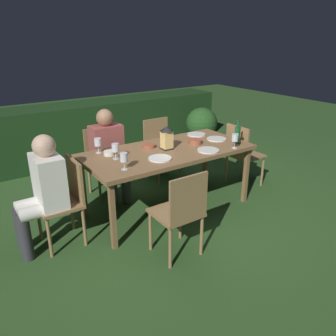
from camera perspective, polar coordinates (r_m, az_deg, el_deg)
The scene contains 24 objects.
ground_plane at distance 4.15m, azimuth -0.00°, elevation -6.81°, with size 16.00×16.00×0.00m, color #2D5123.
dining_table at distance 3.86m, azimuth -0.00°, elevation 2.39°, with size 1.94×0.91×0.76m.
chair_head_near at distance 3.47m, azimuth -17.01°, elevation -4.85°, with size 0.40×0.42×0.87m.
person_in_cream at distance 3.36m, azimuth -20.44°, elevation -3.28°, with size 0.48×0.38×1.15m.
chair_side_right_a at distance 4.44m, azimuth -10.87°, elevation 1.65°, with size 0.42×0.40×0.87m.
person_in_rust at distance 4.22m, azimuth -9.94°, elevation 2.84°, with size 0.38×0.47×1.15m.
chair_side_left_a at distance 3.08m, azimuth 2.13°, elevation -7.26°, with size 0.42×0.40×0.87m.
chair_side_right_b at distance 4.83m, azimuth -1.35°, elevation 3.67°, with size 0.42×0.40×0.87m.
chair_head_far at distance 4.69m, azimuth 12.45°, elevation 2.60°, with size 0.40×0.42×0.87m.
lantern_centerpiece at distance 3.82m, azimuth -0.24°, elevation 5.34°, with size 0.15×0.15×0.27m.
green_bottle_on_table at distance 4.14m, azimuth 11.68°, elevation 5.61°, with size 0.07×0.07×0.29m.
wine_glass_a at distance 3.78m, azimuth -11.82°, elevation 4.20°, with size 0.08×0.08×0.17m.
wine_glass_b at distance 3.56m, azimuth -8.92°, elevation 3.31°, with size 0.08×0.08×0.17m.
wine_glass_c at distance 3.26m, azimuth -7.48°, elevation 1.68°, with size 0.08×0.08×0.17m.
wine_glass_d at distance 3.94m, azimuth 11.30°, elevation 4.96°, with size 0.08×0.08×0.17m.
plate_a at distance 3.55m, azimuth -1.36°, elevation 1.66°, with size 0.25×0.25×0.01m, color white.
plate_b at distance 4.43m, azimuth 4.83°, elevation 5.69°, with size 0.24×0.24×0.01m, color silver.
plate_c at distance 4.27m, azimuth 8.24°, elevation 4.90°, with size 0.24×0.24×0.01m, color silver.
plate_d at distance 3.83m, azimuth 6.85°, elevation 3.02°, with size 0.25×0.25×0.01m, color silver.
bowl_olives at distance 4.06m, azimuth 4.65°, elevation 4.53°, with size 0.16×0.16×0.06m.
bowl_bread at distance 3.72m, azimuth -9.91°, elevation 2.55°, with size 0.12×0.12×0.04m.
bowl_salad at distance 3.91m, azimuth -3.26°, elevation 3.79°, with size 0.15×0.15×0.04m.
hedge_backdrop at distance 5.93m, azimuth -12.86°, elevation 6.34°, with size 4.80×0.68×0.93m, color #193816.
potted_plant_by_hedge at distance 6.18m, azimuth 5.72°, elevation 7.12°, with size 0.57×0.57×0.77m.
Camera 1 is at (-2.05, -3.02, 1.98)m, focal length 35.95 mm.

